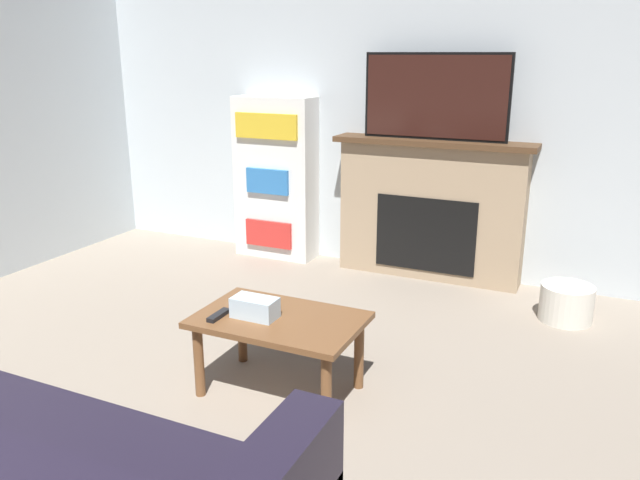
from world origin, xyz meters
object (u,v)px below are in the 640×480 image
Objects in this scene: fireplace at (430,209)px; coffee_table at (279,329)px; bookshelf at (276,178)px; storage_basket at (566,303)px; tv at (435,97)px.

coffee_table is at bearing -96.12° from fireplace.
fireplace is 1.81× the size of coffee_table.
fireplace is at bearing 0.98° from bookshelf.
coffee_table is 1.98m from storage_basket.
fireplace is 1.40× the size of tv.
tv is at bearing -90.00° from fireplace.
tv is at bearing 83.81° from coffee_table.
tv is at bearing 157.76° from storage_basket.
bookshelf is (-1.29, -0.00, -0.69)m from tv.
storage_basket is (1.23, 1.53, -0.23)m from coffee_table.
tv is (-0.00, -0.02, 0.82)m from fireplace.
coffee_table is (-0.21, -1.95, -1.00)m from tv.
bookshelf reaches higher than fireplace.
storage_basket is at bearing -22.24° from tv.
coffee_table is 0.62× the size of bookshelf.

